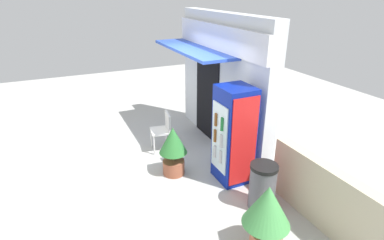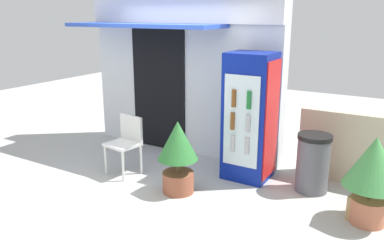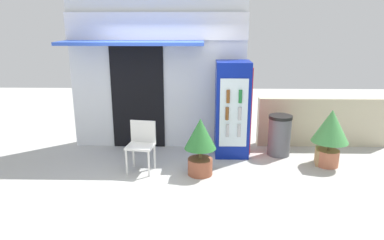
# 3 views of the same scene
# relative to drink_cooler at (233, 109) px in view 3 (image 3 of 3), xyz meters

# --- Properties ---
(ground) EXTENTS (16.00, 16.00, 0.00)m
(ground) POSITION_rel_drink_cooler_xyz_m (-1.26, -1.04, -0.92)
(ground) COLOR #B2B2AD
(storefront_building) EXTENTS (3.52, 1.09, 2.94)m
(storefront_building) POSITION_rel_drink_cooler_xyz_m (-1.49, 0.55, 0.61)
(storefront_building) COLOR silver
(storefront_building) RESTS_ON ground
(drink_cooler) EXTENTS (0.66, 0.64, 1.83)m
(drink_cooler) POSITION_rel_drink_cooler_xyz_m (0.00, 0.00, 0.00)
(drink_cooler) COLOR navy
(drink_cooler) RESTS_ON ground
(plastic_chair) EXTENTS (0.51, 0.47, 0.88)m
(plastic_chair) POSITION_rel_drink_cooler_xyz_m (-1.64, -0.78, -0.39)
(plastic_chair) COLOR silver
(plastic_chair) RESTS_ON ground
(potted_plant_near_shop) EXTENTS (0.54, 0.54, 1.00)m
(potted_plant_near_shop) POSITION_rel_drink_cooler_xyz_m (-0.62, -0.95, -0.33)
(potted_plant_near_shop) COLOR #995138
(potted_plant_near_shop) RESTS_ON ground
(potted_plant_curbside) EXTENTS (0.65, 0.65, 1.05)m
(potted_plant_curbside) POSITION_rel_drink_cooler_xyz_m (1.70, -0.52, -0.26)
(potted_plant_curbside) COLOR #BC6B4C
(potted_plant_curbside) RESTS_ON ground
(trash_bin) EXTENTS (0.45, 0.45, 0.80)m
(trash_bin) POSITION_rel_drink_cooler_xyz_m (0.93, 0.01, -0.51)
(trash_bin) COLOR #595960
(trash_bin) RESTS_ON ground
(stone_boundary_wall) EXTENTS (2.71, 0.21, 1.02)m
(stone_boundary_wall) POSITION_rel_drink_cooler_xyz_m (1.95, 0.59, -0.41)
(stone_boundary_wall) COLOR beige
(stone_boundary_wall) RESTS_ON ground
(cardboard_box) EXTENTS (0.41, 0.39, 0.30)m
(cardboard_box) POSITION_rel_drink_cooler_xyz_m (1.68, -0.46, -0.77)
(cardboard_box) COLOR tan
(cardboard_box) RESTS_ON ground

